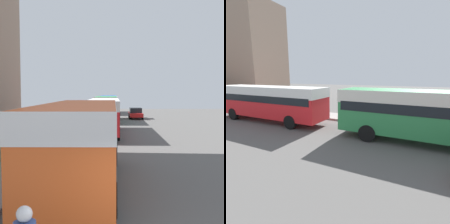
{
  "view_description": "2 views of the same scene",
  "coord_description": "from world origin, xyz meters",
  "views": [
    {
      "loc": [
        -0.73,
        -4.6,
        3.52
      ],
      "look_at": [
        -0.94,
        26.51,
        1.5
      ],
      "focal_mm": 50.0,
      "sensor_mm": 36.0,
      "label": 1
    },
    {
      "loc": [
        8.82,
        32.45,
        3.73
      ],
      "look_at": [
        -1.16,
        27.53,
        1.43
      ],
      "focal_mm": 28.0,
      "sensor_mm": 36.0,
      "label": 2
    }
  ],
  "objects": [
    {
      "name": "building_corner",
      "position": [
        -9.27,
        3.39,
        4.12
      ],
      "size": [
        6.13,
        7.09,
        8.24
      ],
      "color": "#BCAD93",
      "rests_on": "ground_plane"
    },
    {
      "name": "bus_following",
      "position": [
        -1.56,
        20.91,
        1.89
      ],
      "size": [
        2.49,
        10.27,
        2.9
      ],
      "color": "red",
      "rests_on": "ground_plane"
    },
    {
      "name": "building_midblock",
      "position": [
        -9.31,
        10.44,
        6.65
      ],
      "size": [
        6.23,
        6.45,
        13.29
      ],
      "color": "gray",
      "rests_on": "ground_plane"
    },
    {
      "name": "bus_third_in_line",
      "position": [
        -1.68,
        32.7,
        1.92
      ],
      "size": [
        2.58,
        9.69,
        2.95
      ],
      "color": "#2D8447",
      "rests_on": "ground_plane"
    }
  ]
}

